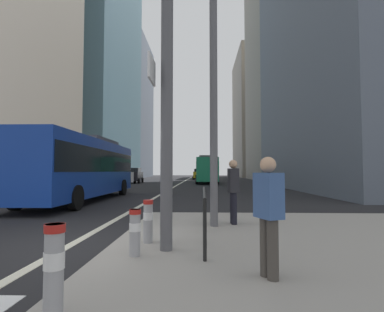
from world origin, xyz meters
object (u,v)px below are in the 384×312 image
(pedestrian_walking, at_px, (269,211))
(car_oncoming_mid, at_px, (130,175))
(bollard_right, at_px, (135,230))
(city_bus_red_receding, at_px, (206,169))
(car_receding_far, at_px, (209,174))
(traffic_signal_gantry, at_px, (69,35))
(pedestrian_waiting, at_px, (233,188))
(car_receding_near, at_px, (199,174))
(bollard_left, at_px, (54,266))
(bollard_back, at_px, (148,219))
(city_bus_blue_oncoming, at_px, (82,166))
(car_oncoming_far, at_px, (134,175))
(street_lamp_post, at_px, (213,29))

(pedestrian_walking, bearing_deg, car_oncoming_mid, 106.79)
(car_oncoming_mid, distance_m, bollard_right, 33.76)
(city_bus_red_receding, xyz_separation_m, car_receding_far, (0.87, 20.96, -0.85))
(traffic_signal_gantry, xyz_separation_m, pedestrian_waiting, (3.30, 2.65, -2.99))
(car_receding_far, bearing_deg, car_receding_near, -111.28)
(car_receding_near, distance_m, pedestrian_waiting, 46.24)
(car_receding_far, distance_m, bollard_right, 54.43)
(pedestrian_waiting, height_order, pedestrian_walking, pedestrian_waiting)
(bollard_left, distance_m, bollard_back, 3.05)
(pedestrian_waiting, bearing_deg, bollard_left, -113.47)
(city_bus_blue_oncoming, relative_size, car_receding_far, 2.45)
(bollard_right, bearing_deg, bollard_back, 86.76)
(car_oncoming_mid, bearing_deg, city_bus_red_receding, 3.88)
(car_oncoming_far, relative_size, pedestrian_waiting, 2.71)
(city_bus_blue_oncoming, height_order, car_oncoming_far, city_bus_blue_oncoming)
(car_receding_near, bearing_deg, bollard_left, -90.79)
(car_oncoming_mid, distance_m, car_oncoming_far, 0.46)
(pedestrian_waiting, bearing_deg, traffic_signal_gantry, -141.24)
(car_oncoming_mid, relative_size, street_lamp_post, 0.55)
(car_receding_far, relative_size, bollard_left, 5.13)
(car_receding_near, distance_m, pedestrian_walking, 50.20)
(city_bus_red_receding, distance_m, car_oncoming_mid, 9.78)
(street_lamp_post, relative_size, pedestrian_waiting, 4.70)
(car_receding_far, height_order, pedestrian_walking, car_receding_far)
(city_bus_blue_oncoming, relative_size, car_oncoming_mid, 2.56)
(bollard_right, bearing_deg, traffic_signal_gantry, 165.01)
(city_bus_blue_oncoming, xyz_separation_m, bollard_back, (5.18, -9.33, -1.22))
(city_bus_red_receding, bearing_deg, pedestrian_waiting, -89.27)
(car_oncoming_mid, bearing_deg, car_receding_near, 62.47)
(street_lamp_post, bearing_deg, bollard_back, -127.47)
(pedestrian_walking, bearing_deg, pedestrian_waiting, 90.81)
(car_oncoming_far, height_order, traffic_signal_gantry, traffic_signal_gantry)
(car_oncoming_mid, xyz_separation_m, car_receding_far, (10.59, 21.62, 0.00))
(city_bus_red_receding, distance_m, bollard_back, 32.56)
(car_receding_near, xyz_separation_m, bollard_right, (-0.43, -49.23, -0.41))
(bollard_right, distance_m, bollard_back, 0.91)
(car_receding_far, relative_size, traffic_signal_gantry, 0.77)
(car_receding_near, bearing_deg, bollard_right, -90.50)
(car_oncoming_mid, relative_size, bollard_back, 5.32)
(car_oncoming_mid, distance_m, street_lamp_post, 31.84)
(car_receding_near, height_order, car_oncoming_far, same)
(pedestrian_walking, bearing_deg, car_receding_near, 91.80)
(street_lamp_post, relative_size, bollard_back, 9.61)
(street_lamp_post, height_order, pedestrian_walking, street_lamp_post)
(city_bus_blue_oncoming, height_order, street_lamp_post, street_lamp_post)
(street_lamp_post, bearing_deg, car_receding_near, 91.22)
(traffic_signal_gantry, distance_m, pedestrian_walking, 4.72)
(street_lamp_post, height_order, bollard_back, street_lamp_post)
(car_receding_near, height_order, car_receding_far, same)
(city_bus_red_receding, distance_m, pedestrian_walking, 34.36)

